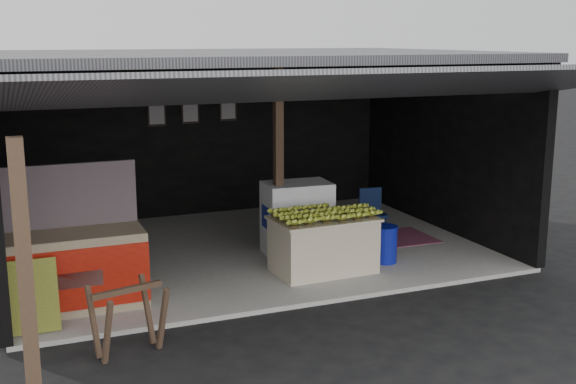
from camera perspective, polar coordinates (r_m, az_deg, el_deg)
name	(u,v)px	position (r m, az deg, el deg)	size (l,w,h in m)	color
ground	(313,307)	(8.93, 1.96, -9.04)	(80.00, 80.00, 0.00)	black
concrete_slab	(246,250)	(11.12, -3.32, -4.57)	(7.00, 5.00, 0.06)	gray
shophouse	(238,113)	(11.01, -3.99, 6.25)	(7.40, 7.29, 3.02)	black
banana_table	(323,244)	(9.92, 2.81, -4.16)	(1.42, 0.91, 0.77)	beige
banana_pile	(324,212)	(9.80, 2.83, -1.59)	(1.28, 0.77, 0.15)	gold
white_crate	(297,218)	(10.70, 0.73, -2.08)	(1.00, 0.71, 1.08)	white
neighbor_stall	(74,266)	(8.95, -16.55, -5.66)	(1.64, 0.75, 1.69)	#998466
green_signboard	(33,296)	(8.39, -19.52, -7.78)	(0.54, 0.04, 0.81)	black
sawhorse	(128,312)	(7.67, -12.54, -9.27)	(0.79, 0.78, 0.73)	#483124
water_barrel	(385,245)	(10.44, 7.67, -4.18)	(0.34, 0.34, 0.50)	#0C158E
plastic_chair	(372,209)	(11.64, 6.64, -1.34)	(0.42, 0.42, 0.80)	#091636
magenta_rug	(386,239)	(11.67, 7.76, -3.69)	(1.50, 1.00, 0.01)	maroon
picture_frames	(192,112)	(12.97, -7.59, 6.31)	(1.62, 0.04, 0.46)	black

